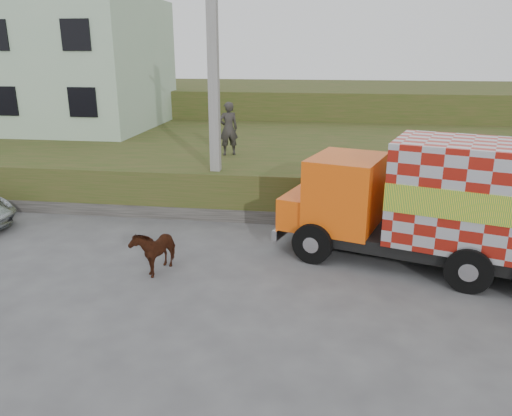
% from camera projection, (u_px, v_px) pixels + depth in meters
% --- Properties ---
extents(ground, '(120.00, 120.00, 0.00)m').
position_uv_depth(ground, '(216.00, 278.00, 11.77)').
color(ground, '#474749').
rests_on(ground, ground).
extents(embankment, '(40.00, 12.00, 1.50)m').
position_uv_depth(embankment, '(268.00, 159.00, 20.97)').
color(embankment, '#2F4517').
rests_on(embankment, ground).
extents(embankment_far, '(40.00, 12.00, 3.00)m').
position_uv_depth(embankment_far, '(290.00, 109.00, 32.05)').
color(embankment_far, '#2F4517').
rests_on(embankment_far, ground).
extents(retaining_strip, '(16.00, 0.50, 0.40)m').
position_uv_depth(retaining_strip, '(184.00, 212.00, 15.94)').
color(retaining_strip, '#595651').
rests_on(retaining_strip, ground).
extents(building, '(10.00, 8.00, 6.00)m').
position_uv_depth(building, '(51.00, 63.00, 24.16)').
color(building, '#A4BCA0').
rests_on(building, embankment).
extents(utility_pole, '(1.20, 0.30, 8.00)m').
position_uv_depth(utility_pole, '(214.00, 87.00, 15.00)').
color(utility_pole, gray).
rests_on(utility_pole, ground).
extents(cargo_truck, '(7.46, 4.30, 3.17)m').
position_uv_depth(cargo_truck, '(444.00, 204.00, 11.89)').
color(cargo_truck, black).
rests_on(cargo_truck, ground).
extents(cow, '(0.90, 1.42, 1.11)m').
position_uv_depth(cow, '(155.00, 249.00, 12.06)').
color(cow, '#38160E').
rests_on(cow, ground).
extents(pedestrian, '(0.82, 0.70, 1.90)m').
position_uv_depth(pedestrian, '(228.00, 129.00, 17.82)').
color(pedestrian, '#2B2926').
rests_on(pedestrian, embankment).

